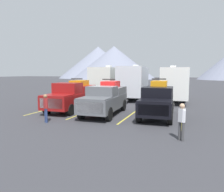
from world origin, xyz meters
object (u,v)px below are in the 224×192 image
object	(u,v)px
pickup_truck_b	(105,98)
person_b	(182,119)
pickup_truck_a	(72,95)
camper_trailer_c	(173,82)
camper_trailer_a	(107,81)
pickup_truck_c	(158,100)
person_a	(46,106)
camper_trailer_b	(134,81)

from	to	relation	value
pickup_truck_b	person_b	size ratio (longest dim) A/B	3.27
pickup_truck_a	camper_trailer_c	size ratio (longest dim) A/B	0.63
pickup_truck_b	camper_trailer_a	world-z (taller)	camper_trailer_a
pickup_truck_b	camper_trailer_c	world-z (taller)	camper_trailer_c
pickup_truck_c	person_a	world-z (taller)	pickup_truck_c
pickup_truck_a	pickup_truck_c	size ratio (longest dim) A/B	1.07
camper_trailer_a	camper_trailer_b	distance (m)	3.33
pickup_truck_a	camper_trailer_b	size ratio (longest dim) A/B	0.63
camper_trailer_a	camper_trailer_b	xyz separation A→B (m)	(3.33, 0.18, 0.03)
pickup_truck_a	pickup_truck_b	world-z (taller)	pickup_truck_b
camper_trailer_b	person_b	world-z (taller)	camper_trailer_b
camper_trailer_a	camper_trailer_c	xyz separation A→B (m)	(7.64, -0.26, -0.06)
camper_trailer_a	camper_trailer_c	size ratio (longest dim) A/B	0.81
pickup_truck_b	person_a	bearing A→B (deg)	-123.07
person_b	camper_trailer_b	bearing A→B (deg)	112.76
camper_trailer_c	pickup_truck_c	bearing A→B (deg)	-92.51
camper_trailer_b	camper_trailer_c	size ratio (longest dim) A/B	0.99
pickup_truck_b	pickup_truck_a	bearing A→B (deg)	168.41
pickup_truck_a	pickup_truck_c	xyz separation A→B (m)	(6.84, -0.17, 0.00)
pickup_truck_a	camper_trailer_c	xyz separation A→B (m)	(7.21, 8.20, 0.82)
camper_trailer_a	camper_trailer_b	size ratio (longest dim) A/B	0.82
camper_trailer_a	camper_trailer_c	distance (m)	7.65
pickup_truck_c	camper_trailer_b	xyz separation A→B (m)	(-3.95, 8.81, 0.89)
camper_trailer_c	person_b	distance (m)	13.21
pickup_truck_a	person_b	distance (m)	9.88
pickup_truck_a	person_a	size ratio (longest dim) A/B	3.32
camper_trailer_c	person_a	world-z (taller)	camper_trailer_c
camper_trailer_c	pickup_truck_b	bearing A→B (deg)	-114.46
person_a	person_b	size ratio (longest dim) A/B	1.03
camper_trailer_c	person_b	bearing A→B (deg)	-84.03
pickup_truck_c	pickup_truck_b	bearing A→B (deg)	-172.49
pickup_truck_a	pickup_truck_b	bearing A→B (deg)	-11.59
pickup_truck_b	camper_trailer_a	bearing A→B (deg)	111.63
pickup_truck_b	camper_trailer_a	size ratio (longest dim) A/B	0.74
pickup_truck_b	camper_trailer_b	bearing A→B (deg)	91.76
pickup_truck_b	person_a	distance (m)	4.35
camper_trailer_a	camper_trailer_c	world-z (taller)	camper_trailer_a
pickup_truck_c	camper_trailer_a	distance (m)	11.32
camper_trailer_a	person_b	distance (m)	16.15
pickup_truck_b	camper_trailer_c	distance (m)	9.76
pickup_truck_b	pickup_truck_c	distance (m)	3.69
pickup_truck_a	camper_trailer_a	size ratio (longest dim) A/B	0.78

